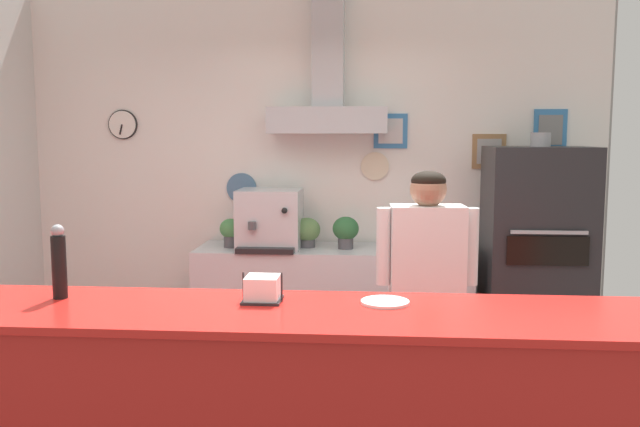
{
  "coord_description": "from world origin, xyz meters",
  "views": [
    {
      "loc": [
        0.5,
        -2.97,
        1.75
      ],
      "look_at": [
        0.21,
        0.66,
        1.32
      ],
      "focal_mm": 37.26,
      "sensor_mm": 36.0,
      "label": 1
    }
  ],
  "objects_px": {
    "potted_rosemary": "(231,231)",
    "potted_thyme": "(308,231)",
    "potted_basil": "(346,231)",
    "espresso_machine": "(270,219)",
    "potted_sage": "(412,234)",
    "condiment_plate": "(385,302)",
    "napkin_holder": "(263,290)",
    "pizza_oven": "(536,261)",
    "shop_worker": "(426,297)",
    "pepper_grinder": "(59,262)"
  },
  "relations": [
    {
      "from": "potted_rosemary",
      "to": "potted_thyme",
      "type": "bearing_deg",
      "value": 5.19
    },
    {
      "from": "potted_basil",
      "to": "potted_rosemary",
      "type": "relative_size",
      "value": 1.1
    },
    {
      "from": "espresso_machine",
      "to": "potted_sage",
      "type": "distance_m",
      "value": 1.09
    },
    {
      "from": "potted_rosemary",
      "to": "condiment_plate",
      "type": "relative_size",
      "value": 1.17
    },
    {
      "from": "condiment_plate",
      "to": "napkin_holder",
      "type": "bearing_deg",
      "value": -179.92
    },
    {
      "from": "pizza_oven",
      "to": "potted_basil",
      "type": "bearing_deg",
      "value": 175.85
    },
    {
      "from": "potted_basil",
      "to": "potted_thyme",
      "type": "xyz_separation_m",
      "value": [
        -0.29,
        0.05,
        -0.01
      ]
    },
    {
      "from": "pizza_oven",
      "to": "potted_sage",
      "type": "distance_m",
      "value": 0.91
    },
    {
      "from": "potted_thyme",
      "to": "napkin_holder",
      "type": "distance_m",
      "value": 2.46
    },
    {
      "from": "shop_worker",
      "to": "condiment_plate",
      "type": "relative_size",
      "value": 8.16
    },
    {
      "from": "potted_thyme",
      "to": "napkin_holder",
      "type": "relative_size",
      "value": 1.41
    },
    {
      "from": "potted_sage",
      "to": "pepper_grinder",
      "type": "height_order",
      "value": "pepper_grinder"
    },
    {
      "from": "espresso_machine",
      "to": "potted_sage",
      "type": "height_order",
      "value": "espresso_machine"
    },
    {
      "from": "espresso_machine",
      "to": "napkin_holder",
      "type": "distance_m",
      "value": 2.44
    },
    {
      "from": "potted_rosemary",
      "to": "espresso_machine",
      "type": "bearing_deg",
      "value": 1.24
    },
    {
      "from": "potted_sage",
      "to": "potted_rosemary",
      "type": "distance_m",
      "value": 1.38
    },
    {
      "from": "potted_basil",
      "to": "napkin_holder",
      "type": "distance_m",
      "value": 2.43
    },
    {
      "from": "pepper_grinder",
      "to": "pizza_oven",
      "type": "bearing_deg",
      "value": 43.62
    },
    {
      "from": "espresso_machine",
      "to": "potted_thyme",
      "type": "bearing_deg",
      "value": 9.36
    },
    {
      "from": "pizza_oven",
      "to": "condiment_plate",
      "type": "xyz_separation_m",
      "value": [
        -1.14,
        -2.31,
        0.26
      ]
    },
    {
      "from": "shop_worker",
      "to": "potted_rosemary",
      "type": "height_order",
      "value": "shop_worker"
    },
    {
      "from": "shop_worker",
      "to": "potted_sage",
      "type": "bearing_deg",
      "value": -93.14
    },
    {
      "from": "pepper_grinder",
      "to": "espresso_machine",
      "type": "bearing_deg",
      "value": 78.91
    },
    {
      "from": "pizza_oven",
      "to": "espresso_machine",
      "type": "relative_size",
      "value": 3.46
    },
    {
      "from": "condiment_plate",
      "to": "napkin_holder",
      "type": "xyz_separation_m",
      "value": [
        -0.49,
        -0.0,
        0.04
      ]
    },
    {
      "from": "shop_worker",
      "to": "espresso_machine",
      "type": "relative_size",
      "value": 3.05
    },
    {
      "from": "shop_worker",
      "to": "napkin_holder",
      "type": "bearing_deg",
      "value": 53.62
    },
    {
      "from": "espresso_machine",
      "to": "potted_rosemary",
      "type": "xyz_separation_m",
      "value": [
        -0.3,
        -0.01,
        -0.09
      ]
    },
    {
      "from": "potted_basil",
      "to": "condiment_plate",
      "type": "distance_m",
      "value": 2.43
    },
    {
      "from": "shop_worker",
      "to": "potted_basil",
      "type": "bearing_deg",
      "value": -71.69
    },
    {
      "from": "shop_worker",
      "to": "pepper_grinder",
      "type": "xyz_separation_m",
      "value": [
        -1.56,
        -1.16,
        0.4
      ]
    },
    {
      "from": "potted_sage",
      "to": "pepper_grinder",
      "type": "bearing_deg",
      "value": -122.35
    },
    {
      "from": "espresso_machine",
      "to": "condiment_plate",
      "type": "xyz_separation_m",
      "value": [
        0.83,
        -2.41,
        -0.01
      ]
    },
    {
      "from": "espresso_machine",
      "to": "condiment_plate",
      "type": "distance_m",
      "value": 2.55
    },
    {
      "from": "potted_basil",
      "to": "condiment_plate",
      "type": "bearing_deg",
      "value": -83.97
    },
    {
      "from": "potted_sage",
      "to": "potted_thyme",
      "type": "bearing_deg",
      "value": 178.66
    },
    {
      "from": "potted_rosemary",
      "to": "potted_sage",
      "type": "bearing_deg",
      "value": 1.44
    },
    {
      "from": "pizza_oven",
      "to": "pepper_grinder",
      "type": "relative_size",
      "value": 5.85
    },
    {
      "from": "espresso_machine",
      "to": "potted_thyme",
      "type": "height_order",
      "value": "espresso_machine"
    },
    {
      "from": "potted_thyme",
      "to": "condiment_plate",
      "type": "relative_size",
      "value": 1.2
    },
    {
      "from": "potted_rosemary",
      "to": "napkin_holder",
      "type": "bearing_deg",
      "value": -74.85
    },
    {
      "from": "shop_worker",
      "to": "napkin_holder",
      "type": "relative_size",
      "value": 9.63
    },
    {
      "from": "shop_worker",
      "to": "espresso_machine",
      "type": "xyz_separation_m",
      "value": [
        -1.09,
        1.27,
        0.27
      ]
    },
    {
      "from": "espresso_machine",
      "to": "potted_sage",
      "type": "xyz_separation_m",
      "value": [
        1.08,
        0.03,
        -0.1
      ]
    },
    {
      "from": "napkin_holder",
      "to": "shop_worker",
      "type": "bearing_deg",
      "value": 57.04
    },
    {
      "from": "potted_rosemary",
      "to": "pepper_grinder",
      "type": "xyz_separation_m",
      "value": [
        -0.17,
        -2.42,
        0.22
      ]
    },
    {
      "from": "potted_rosemary",
      "to": "condiment_plate",
      "type": "height_order",
      "value": "potted_rosemary"
    },
    {
      "from": "pizza_oven",
      "to": "potted_sage",
      "type": "relative_size",
      "value": 8.27
    },
    {
      "from": "pepper_grinder",
      "to": "shop_worker",
      "type": "bearing_deg",
      "value": 36.47
    },
    {
      "from": "pepper_grinder",
      "to": "napkin_holder",
      "type": "relative_size",
      "value": 1.87
    }
  ]
}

